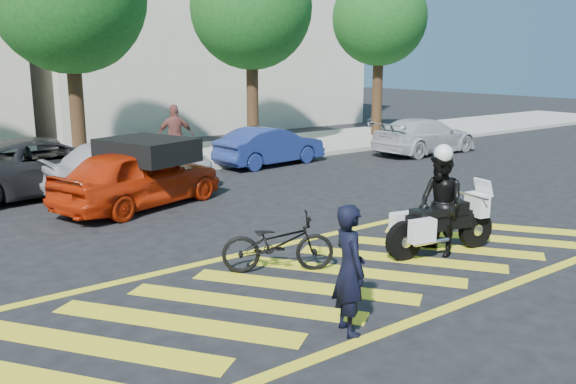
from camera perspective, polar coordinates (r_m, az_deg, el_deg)
ground at (r=9.94m, az=4.19°, el=-8.05°), size 90.00×90.00×0.00m
sidewalk at (r=20.24m, az=-18.77°, el=2.16°), size 60.00×5.00×0.15m
crosswalk at (r=9.91m, az=4.02°, el=-8.07°), size 12.33×4.00×0.01m
building_right at (r=31.88m, az=-8.90°, el=16.01°), size 16.00×8.00×11.00m
tree_center at (r=20.12m, az=-19.51°, el=16.44°), size 4.60×4.60×7.56m
tree_right at (r=22.99m, az=-3.26°, el=16.40°), size 4.40×4.40×7.41m
tree_far_right at (r=27.14m, az=8.65°, el=15.47°), size 4.00×4.00×7.10m
officer_bike at (r=7.82m, az=5.77°, el=-7.24°), size 0.59×0.72×1.71m
bicycle at (r=10.07m, az=-0.95°, el=-4.81°), size 1.92×1.50×0.97m
police_motorcycle at (r=11.28m, az=14.02°, el=-2.90°), size 2.32×0.91×1.03m
officer_moto at (r=11.17m, az=14.09°, el=-1.12°), size 0.85×1.01×1.85m
red_convertible at (r=14.74m, az=-13.77°, el=1.37°), size 4.58×2.93×1.45m
parked_mid_left at (r=16.98m, az=-21.60°, el=2.32°), size 5.40×2.70×1.47m
parked_mid_right at (r=16.20m, az=-14.52°, el=2.42°), size 4.45×1.83×1.51m
parked_right at (r=20.03m, az=-1.69°, el=4.32°), size 3.92×1.68×1.26m
parked_far_right at (r=23.05m, az=12.68°, el=5.15°), size 4.49×1.89×1.29m
pedestrian_right at (r=19.12m, az=-10.48°, el=5.19°), size 1.22×0.83×1.92m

